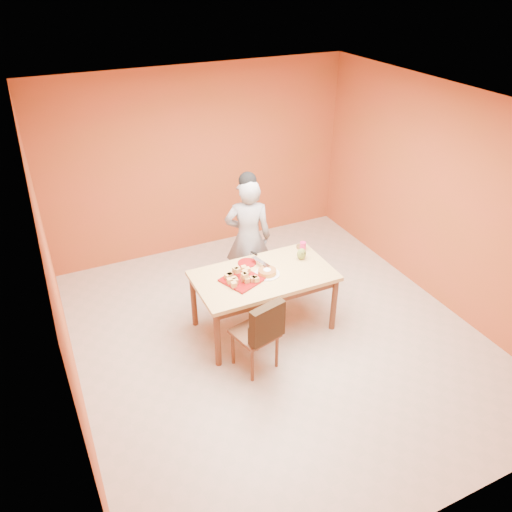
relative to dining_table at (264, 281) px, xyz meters
name	(u,v)px	position (x,y,z in m)	size (l,w,h in m)	color
floor	(278,337)	(0.07, -0.25, -0.67)	(5.00, 5.00, 0.00)	beige
ceiling	(284,109)	(0.07, -0.25, 2.03)	(5.00, 5.00, 0.00)	white
wall_back	(200,162)	(0.07, 2.25, 0.68)	(4.50, 4.50, 0.00)	#C04B2C
wall_left	(56,290)	(-2.18, -0.25, 0.68)	(5.00, 5.00, 0.00)	#C04B2C
wall_right	(444,200)	(2.32, -0.25, 0.68)	(5.00, 5.00, 0.00)	#C04B2C
dining_table	(264,281)	(0.00, 0.00, 0.00)	(1.60, 0.90, 0.76)	tan
dining_chair	(256,332)	(-0.38, -0.59, -0.19)	(0.52, 0.58, 0.92)	brown
pastry_pile	(242,275)	(-0.28, -0.01, 0.17)	(0.35, 0.35, 0.11)	#DBAD5D
person	(248,238)	(0.16, 0.77, 0.15)	(0.59, 0.39, 1.62)	#97979A
pastry_platter	(242,280)	(-0.28, -0.01, 0.11)	(0.39, 0.39, 0.02)	maroon
red_dinner_plate	(247,263)	(-0.08, 0.30, 0.10)	(0.22, 0.22, 0.01)	maroon
white_cake_plate	(267,274)	(0.03, -0.02, 0.10)	(0.29, 0.29, 0.01)	white
sponge_cake	(267,272)	(0.03, -0.02, 0.13)	(0.21, 0.21, 0.05)	gold
cake_server	(261,262)	(0.04, 0.16, 0.16)	(0.05, 0.28, 0.01)	white
egg_ornament	(302,254)	(0.56, 0.11, 0.17)	(0.12, 0.09, 0.15)	olive
magenta_glass	(303,246)	(0.68, 0.29, 0.15)	(0.08, 0.08, 0.11)	#E32265
checker_tin	(300,247)	(0.68, 0.35, 0.11)	(0.10, 0.10, 0.03)	#321A0D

